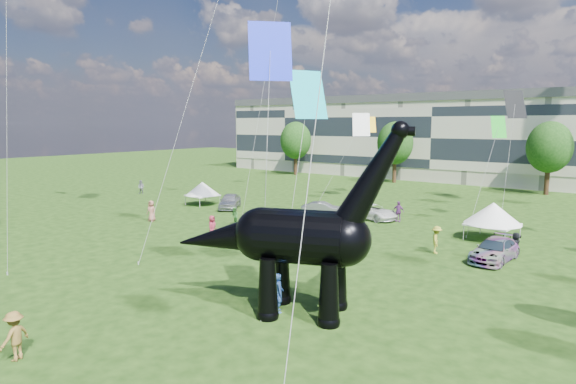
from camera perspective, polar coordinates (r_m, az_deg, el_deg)
The scene contains 13 objects.
ground at distance 23.52m, azimuth -17.83°, elevation -13.83°, with size 220.00×220.00×0.00m, color #16330C.
terrace_row at distance 78.75m, azimuth 18.02°, elevation 5.83°, with size 78.00×11.00×12.00m, color beige.
tree_far_left at distance 81.10m, azimuth 0.91°, elevation 6.48°, with size 5.20×5.20×9.44m.
tree_mid_left at distance 71.90m, azimuth 12.60°, elevation 6.08°, with size 5.20×5.20×9.44m.
tree_mid_right at distance 66.07m, azimuth 28.60°, elevation 5.12°, with size 5.20×5.20×9.44m.
dinosaur_sculpture at distance 21.86m, azimuth 0.62°, elevation -5.64°, with size 10.90×5.55×9.09m.
car_silver at distance 49.36m, azimuth -6.90°, elevation -1.09°, with size 1.83×4.54×1.55m, color silver.
car_grey at distance 45.24m, azimuth 4.17°, elevation -2.03°, with size 1.41×4.03×1.33m, color slate.
car_white at distance 44.36m, azimuth 9.97°, elevation -2.33°, with size 2.24×4.86×1.35m, color white.
car_dark at distance 33.29m, azimuth 23.32°, elevation -6.33°, with size 1.98×4.87×1.41m, color #595960.
gazebo_near at distance 38.84m, azimuth 23.13°, elevation -2.37°, with size 4.55×4.55×2.84m.
gazebo_left at distance 51.94m, azimuth -10.11°, elevation 0.38°, with size 3.97×3.97×2.48m.
visitors at distance 34.75m, azimuth 0.76°, elevation -4.75°, with size 58.45×36.44×1.86m.
Camera 1 is at (18.12, -12.24, 8.64)m, focal length 30.00 mm.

